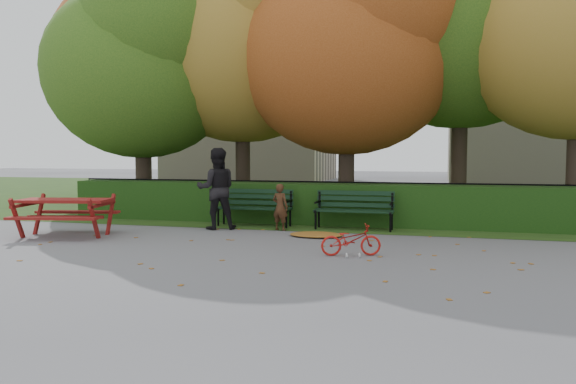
% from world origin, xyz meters
% --- Properties ---
extents(ground, '(90.00, 90.00, 0.00)m').
position_xyz_m(ground, '(0.00, 0.00, 0.00)').
color(ground, slate).
rests_on(ground, ground).
extents(grass_strip, '(90.00, 90.00, 0.00)m').
position_xyz_m(grass_strip, '(0.00, 14.00, 0.01)').
color(grass_strip, '#243E18').
rests_on(grass_strip, ground).
extents(building_left, '(10.00, 7.00, 15.00)m').
position_xyz_m(building_left, '(-9.00, 26.00, 7.50)').
color(building_left, '#9F927F').
rests_on(building_left, ground).
extents(building_right, '(9.00, 6.00, 12.00)m').
position_xyz_m(building_right, '(8.00, 28.00, 6.00)').
color(building_right, '#9F927F').
rests_on(building_right, ground).
extents(hedge, '(13.00, 0.90, 1.00)m').
position_xyz_m(hedge, '(0.00, 4.50, 0.50)').
color(hedge, black).
rests_on(hedge, ground).
extents(iron_fence, '(14.00, 0.04, 1.02)m').
position_xyz_m(iron_fence, '(0.00, 5.30, 0.54)').
color(iron_fence, black).
rests_on(iron_fence, ground).
extents(tree_a, '(5.88, 5.60, 7.48)m').
position_xyz_m(tree_a, '(-5.19, 5.58, 4.52)').
color(tree_a, '#32241D').
rests_on(tree_a, ground).
extents(tree_b, '(6.72, 6.40, 8.79)m').
position_xyz_m(tree_b, '(-2.44, 6.75, 5.40)').
color(tree_b, '#32241D').
rests_on(tree_b, ground).
extents(tree_c, '(6.30, 6.00, 8.00)m').
position_xyz_m(tree_c, '(0.83, 5.96, 4.82)').
color(tree_c, '#32241D').
rests_on(tree_c, ground).
extents(tree_f, '(6.93, 6.60, 9.19)m').
position_xyz_m(tree_f, '(-7.13, 9.24, 5.69)').
color(tree_f, '#32241D').
rests_on(tree_f, ground).
extents(bench_left, '(1.80, 0.57, 0.88)m').
position_xyz_m(bench_left, '(-1.30, 3.70, 0.52)').
color(bench_left, black).
rests_on(bench_left, ground).
extents(bench_right, '(1.80, 0.57, 0.88)m').
position_xyz_m(bench_right, '(1.10, 3.70, 0.52)').
color(bench_right, black).
rests_on(bench_right, ground).
extents(picnic_table, '(2.12, 1.85, 0.90)m').
position_xyz_m(picnic_table, '(-4.64, 1.04, 0.61)').
color(picnic_table, maroon).
rests_on(picnic_table, ground).
extents(leaf_pile, '(1.22, 0.91, 0.08)m').
position_xyz_m(leaf_pile, '(0.49, 2.40, 0.04)').
color(leaf_pile, brown).
rests_on(leaf_pile, ground).
extents(leaf_scatter, '(9.00, 5.70, 0.01)m').
position_xyz_m(leaf_scatter, '(0.00, 0.30, 0.01)').
color(leaf_scatter, brown).
rests_on(leaf_scatter, ground).
extents(child, '(0.44, 0.35, 1.07)m').
position_xyz_m(child, '(-0.50, 3.08, 0.53)').
color(child, '#412514').
rests_on(child, ground).
extents(adult, '(1.12, 1.02, 1.88)m').
position_xyz_m(adult, '(-1.97, 2.90, 0.94)').
color(adult, black).
rests_on(adult, ground).
extents(bicycle, '(1.09, 0.67, 0.54)m').
position_xyz_m(bicycle, '(1.54, 0.37, 0.27)').
color(bicycle, red).
rests_on(bicycle, ground).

